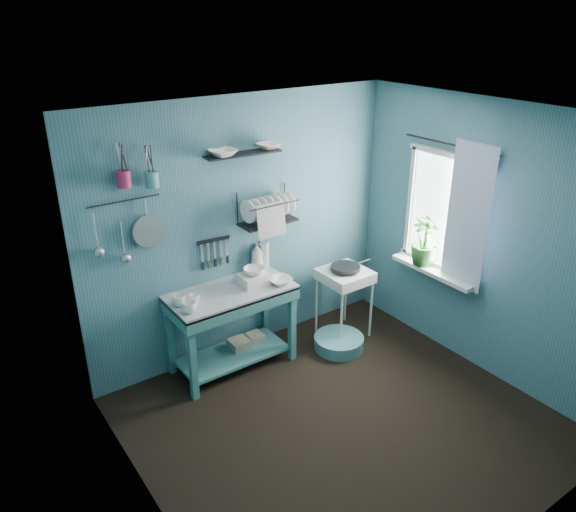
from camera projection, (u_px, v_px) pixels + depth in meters
floor at (342, 422)px, 4.68m from camera, size 3.20×3.20×0.00m
ceiling at (357, 120)px, 3.66m from camera, size 3.20×3.20×0.00m
wall_back at (244, 229)px, 5.29m from camera, size 3.20×0.00×3.20m
wall_front at (529, 393)px, 3.05m from camera, size 3.20×0.00×3.20m
wall_left at (144, 361)px, 3.33m from camera, size 0.00×3.00×3.00m
wall_right at (484, 242)px, 5.02m from camera, size 0.00×3.00×3.00m
work_counter at (232, 329)px, 5.26m from camera, size 1.19×0.65×0.82m
mug_left at (189, 307)px, 4.71m from camera, size 0.12×0.12×0.10m
mug_mid at (195, 300)px, 4.83m from camera, size 0.14×0.14×0.09m
mug_right at (179, 301)px, 4.81m from camera, size 0.17×0.17×0.10m
wash_tub at (254, 279)px, 5.19m from camera, size 0.28×0.22×0.10m
tub_bowl at (254, 271)px, 5.16m from camera, size 0.20×0.19×0.06m
soap_bottle at (257, 257)px, 5.41m from camera, size 0.12×0.12×0.30m
water_bottle at (264, 255)px, 5.48m from camera, size 0.09×0.09×0.28m
counter_bowl at (280, 281)px, 5.21m from camera, size 0.22×0.22×0.05m
hotplate_stand at (344, 303)px, 5.81m from camera, size 0.49×0.49×0.74m
frying_pan at (345, 267)px, 5.64m from camera, size 0.30×0.30×0.03m
knife_strip at (214, 240)px, 5.10m from camera, size 0.32×0.04×0.03m
dish_rack at (268, 207)px, 5.20m from camera, size 0.58×0.32×0.32m
upper_shelf at (243, 154)px, 4.89m from camera, size 0.71×0.23×0.01m
shelf_bowl_left at (222, 145)px, 4.74m from camera, size 0.25×0.25×0.06m
shelf_bowl_right at (268, 145)px, 5.01m from camera, size 0.23×0.23×0.05m
utensil_cup_magenta at (124, 179)px, 4.36m from camera, size 0.11×0.11×0.13m
utensil_cup_teal at (152, 180)px, 4.50m from camera, size 0.11×0.11×0.13m
colander at (149, 231)px, 4.67m from camera, size 0.28×0.03×0.28m
ladle_outer at (95, 231)px, 4.41m from camera, size 0.01×0.01×0.30m
ladle_inner at (123, 238)px, 4.56m from camera, size 0.01×0.01×0.30m
hook_rail at (124, 201)px, 4.47m from camera, size 0.60×0.01×0.01m
window_glass at (445, 212)px, 5.28m from camera, size 0.00×1.10×1.10m
windowsill at (433, 271)px, 5.48m from camera, size 0.16×0.95×0.04m
curtain at (468, 218)px, 5.00m from camera, size 0.00×1.35×1.35m
curtain_rod at (450, 145)px, 4.99m from camera, size 0.02×1.05×0.02m
potted_plant at (425, 241)px, 5.48m from camera, size 0.35×0.35×0.49m
storage_tin_large at (239, 350)px, 5.48m from camera, size 0.18×0.18×0.22m
storage_tin_small at (255, 343)px, 5.61m from camera, size 0.15×0.15×0.20m
floor_basin at (339, 342)px, 5.67m from camera, size 0.50×0.50×0.13m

